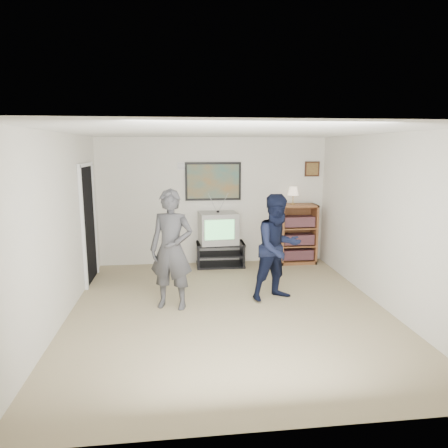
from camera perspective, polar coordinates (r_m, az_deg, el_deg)
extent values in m
cube|color=#7F7350|center=(5.85, 0.73, -12.26)|extent=(4.50, 5.00, 0.01)
cube|color=white|center=(5.39, 0.80, 13.01)|extent=(4.50, 5.00, 0.01)
cube|color=silver|center=(7.94, -1.56, 3.24)|extent=(4.50, 0.01, 2.50)
cube|color=silver|center=(5.66, -22.46, -0.64)|extent=(0.01, 5.00, 2.50)
cube|color=silver|center=(6.19, 21.91, 0.31)|extent=(0.01, 5.00, 2.50)
cube|color=black|center=(7.83, -0.53, -2.83)|extent=(0.94, 0.53, 0.04)
cube|color=black|center=(7.94, -0.53, -5.83)|extent=(0.94, 0.53, 0.04)
cube|color=black|center=(7.85, -3.71, -4.43)|extent=(0.05, 0.50, 0.47)
cube|color=black|center=(7.94, 2.62, -4.24)|extent=(0.05, 0.50, 0.47)
imported|color=#38383B|center=(5.76, -7.51, -3.65)|extent=(0.73, 0.58, 1.73)
imported|color=black|center=(6.10, 7.71, -3.35)|extent=(0.95, 0.85, 1.63)
cube|color=white|center=(5.91, -8.01, 0.12)|extent=(0.05, 0.13, 0.04)
cube|color=white|center=(6.22, 7.17, -1.36)|extent=(0.07, 0.12, 0.03)
cube|color=black|center=(7.87, -1.56, 6.11)|extent=(1.10, 0.03, 0.75)
cube|color=white|center=(7.83, -5.63, 8.23)|extent=(0.28, 0.02, 0.14)
cube|color=black|center=(8.28, 12.48, 7.68)|extent=(0.30, 0.03, 0.30)
cube|color=black|center=(7.22, -18.83, -0.09)|extent=(0.03, 0.85, 2.00)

